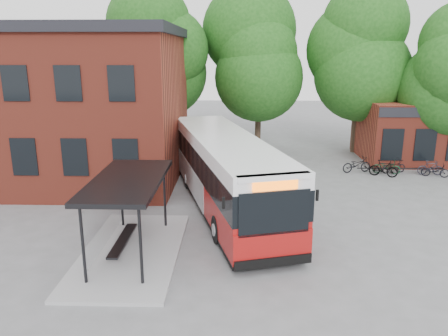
{
  "coord_description": "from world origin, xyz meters",
  "views": [
    {
      "loc": [
        -0.7,
        -15.64,
        7.22
      ],
      "look_at": [
        -1.21,
        3.7,
        2.0
      ],
      "focal_mm": 35.0,
      "sensor_mm": 36.0,
      "label": 1
    }
  ],
  "objects_px": {
    "bus_shelter": "(130,216)",
    "bicycle_5": "(430,168)",
    "bicycle_0": "(357,165)",
    "city_bus": "(225,172)",
    "bicycle_1": "(383,168)",
    "bicycle_2": "(386,167)",
    "bicycle_6": "(435,170)",
    "bicycle_4": "(394,166)"
  },
  "relations": [
    {
      "from": "bus_shelter",
      "to": "city_bus",
      "type": "xyz_separation_m",
      "value": [
        3.35,
        4.99,
        0.26
      ]
    },
    {
      "from": "bicycle_0",
      "to": "bicycle_2",
      "type": "distance_m",
      "value": 1.75
    },
    {
      "from": "bicycle_0",
      "to": "bicycle_1",
      "type": "distance_m",
      "value": 1.61
    },
    {
      "from": "bicycle_0",
      "to": "city_bus",
      "type": "bearing_deg",
      "value": 113.59
    },
    {
      "from": "bicycle_0",
      "to": "bicycle_4",
      "type": "distance_m",
      "value": 2.22
    },
    {
      "from": "bicycle_0",
      "to": "bicycle_1",
      "type": "relative_size",
      "value": 1.12
    },
    {
      "from": "city_bus",
      "to": "bicycle_0",
      "type": "height_order",
      "value": "city_bus"
    },
    {
      "from": "bicycle_1",
      "to": "bicycle_2",
      "type": "relative_size",
      "value": 1.01
    },
    {
      "from": "bicycle_2",
      "to": "bicycle_5",
      "type": "bearing_deg",
      "value": -79.42
    },
    {
      "from": "bus_shelter",
      "to": "bicycle_2",
      "type": "xyz_separation_m",
      "value": [
        12.95,
        11.07,
        -1.03
      ]
    },
    {
      "from": "bus_shelter",
      "to": "bicycle_2",
      "type": "distance_m",
      "value": 17.07
    },
    {
      "from": "bus_shelter",
      "to": "bicycle_1",
      "type": "relative_size",
      "value": 4.28
    },
    {
      "from": "bus_shelter",
      "to": "bicycle_5",
      "type": "height_order",
      "value": "bus_shelter"
    },
    {
      "from": "bicycle_2",
      "to": "city_bus",
      "type": "bearing_deg",
      "value": 138.27
    },
    {
      "from": "city_bus",
      "to": "bicycle_5",
      "type": "relative_size",
      "value": 9.11
    },
    {
      "from": "bicycle_2",
      "to": "bicycle_5",
      "type": "relative_size",
      "value": 1.09
    },
    {
      "from": "bus_shelter",
      "to": "bicycle_1",
      "type": "xyz_separation_m",
      "value": [
        12.56,
        10.43,
        -0.96
      ]
    },
    {
      "from": "bicycle_6",
      "to": "bicycle_5",
      "type": "bearing_deg",
      "value": 36.73
    },
    {
      "from": "bus_shelter",
      "to": "bicycle_1",
      "type": "distance_m",
      "value": 16.35
    },
    {
      "from": "bicycle_6",
      "to": "bicycle_0",
      "type": "bearing_deg",
      "value": 96.41
    },
    {
      "from": "bicycle_2",
      "to": "bicycle_5",
      "type": "distance_m",
      "value": 2.53
    },
    {
      "from": "bicycle_0",
      "to": "bicycle_4",
      "type": "bearing_deg",
      "value": -108.7
    },
    {
      "from": "city_bus",
      "to": "bicycle_5",
      "type": "height_order",
      "value": "city_bus"
    },
    {
      "from": "city_bus",
      "to": "bicycle_4",
      "type": "relative_size",
      "value": 8.46
    },
    {
      "from": "bicycle_0",
      "to": "bicycle_5",
      "type": "bearing_deg",
      "value": -112.2
    },
    {
      "from": "bicycle_1",
      "to": "bicycle_2",
      "type": "bearing_deg",
      "value": -7.55
    },
    {
      "from": "bicycle_0",
      "to": "bicycle_6",
      "type": "height_order",
      "value": "bicycle_0"
    },
    {
      "from": "bicycle_0",
      "to": "bicycle_4",
      "type": "relative_size",
      "value": 1.16
    },
    {
      "from": "bicycle_5",
      "to": "bicycle_6",
      "type": "distance_m",
      "value": 0.41
    },
    {
      "from": "bicycle_4",
      "to": "bicycle_5",
      "type": "xyz_separation_m",
      "value": [
        2.03,
        -0.38,
        0.03
      ]
    },
    {
      "from": "city_bus",
      "to": "bicycle_4",
      "type": "distance_m",
      "value": 11.92
    },
    {
      "from": "bicycle_1",
      "to": "bicycle_2",
      "type": "height_order",
      "value": "bicycle_1"
    },
    {
      "from": "bicycle_2",
      "to": "bicycle_4",
      "type": "bearing_deg",
      "value": -57.58
    },
    {
      "from": "bicycle_4",
      "to": "bicycle_5",
      "type": "distance_m",
      "value": 2.07
    },
    {
      "from": "bicycle_0",
      "to": "bicycle_2",
      "type": "height_order",
      "value": "bicycle_0"
    },
    {
      "from": "bus_shelter",
      "to": "bicycle_2",
      "type": "relative_size",
      "value": 4.34
    },
    {
      "from": "city_bus",
      "to": "bicycle_1",
      "type": "bearing_deg",
      "value": 15.41
    },
    {
      "from": "bus_shelter",
      "to": "city_bus",
      "type": "bearing_deg",
      "value": 56.18
    },
    {
      "from": "bicycle_5",
      "to": "bicycle_6",
      "type": "bearing_deg",
      "value": -155.73
    },
    {
      "from": "bicycle_2",
      "to": "bicycle_6",
      "type": "xyz_separation_m",
      "value": [
        2.65,
        -0.62,
        -0.02
      ]
    },
    {
      "from": "bicycle_0",
      "to": "bicycle_1",
      "type": "bearing_deg",
      "value": -139.69
    },
    {
      "from": "bicycle_4",
      "to": "bicycle_5",
      "type": "bearing_deg",
      "value": -118.06
    }
  ]
}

